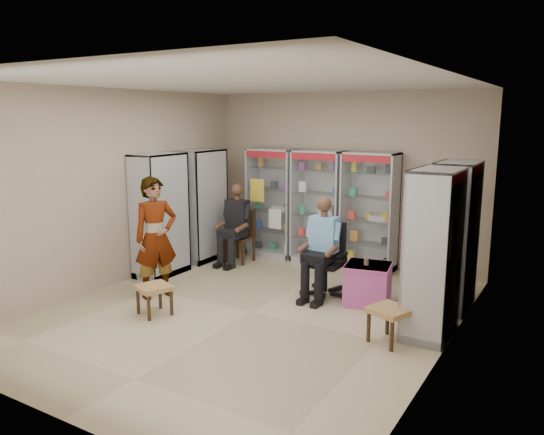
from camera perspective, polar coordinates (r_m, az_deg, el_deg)
The scene contains 18 objects.
floor at distance 7.23m, azimuth -2.21°, elevation -10.13°, with size 6.00×6.00×0.00m, color tan.
room_shell at distance 6.78m, azimuth -2.33°, elevation 5.60°, with size 5.02×6.02×3.01m.
cabinet_back_left at distance 9.88m, azimuth 0.07°, elevation 1.61°, with size 0.90×0.50×2.00m, color #9D9FA4.
cabinet_back_mid at distance 9.44m, azimuth 5.03°, elevation 1.13°, with size 0.90×0.50×2.00m, color #A6A8AD.
cabinet_back_right at distance 9.07m, azimuth 10.43°, elevation 0.59°, with size 0.90×0.50×2.00m, color silver.
cabinet_right_far at distance 7.56m, azimuth 19.00°, elevation -1.87°, with size 0.50×0.90×2.00m, color #A1A3A8.
cabinet_right_near at distance 6.52m, azimuth 16.95°, elevation -3.74°, with size 0.50×0.90×2.00m, color #B2B6BA.
cabinet_left_far at distance 9.65m, azimuth -7.53°, elevation 1.29°, with size 0.50×0.90×2.00m, color silver.
cabinet_left_near at distance 8.83m, azimuth -11.95°, elevation 0.26°, with size 0.50×0.90×2.00m, color #9FA1A6.
wooden_chair at distance 9.51m, azimuth -3.48°, elevation -2.03°, with size 0.42×0.42×0.94m, color black.
seated_customer at distance 9.43m, azimuth -3.67°, elevation -0.90°, with size 0.44×0.60×1.34m, color black, non-canonical shape.
office_chair at distance 7.75m, azimuth 5.77°, elevation -4.53°, with size 0.59×0.59×1.08m, color black.
seated_shopkeeper at distance 7.67m, azimuth 5.63°, elevation -3.55°, with size 0.45×0.63×1.37m, color #6BA7D4, non-canonical shape.
pink_trunk at distance 7.56m, azimuth 10.25°, elevation -7.07°, with size 0.59×0.57×0.57m, color #9F3F87.
tea_glass at distance 7.44m, azimuth 10.11°, elevation -4.63°, with size 0.07×0.07×0.11m, color #551B07.
woven_stool_a at distance 6.40m, azimuth 12.54°, elevation -11.23°, with size 0.42×0.42×0.42m, color #AD8049.
woven_stool_b at distance 7.25m, azimuth -12.52°, elevation -8.65°, with size 0.40×0.40×0.40m, color #9D7142.
standing_man at distance 7.78m, azimuth -12.39°, elevation -2.13°, with size 0.64×0.42×1.75m, color #959598.
Camera 1 is at (3.70, -5.65, 2.59)m, focal length 35.00 mm.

